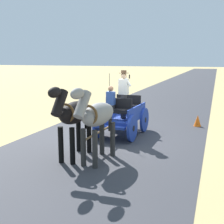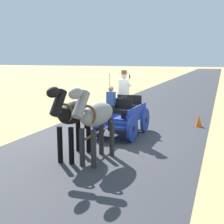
{
  "view_description": "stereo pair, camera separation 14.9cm",
  "coord_description": "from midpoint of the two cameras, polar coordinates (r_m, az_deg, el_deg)",
  "views": [
    {
      "loc": [
        -3.46,
        9.9,
        2.91
      ],
      "look_at": [
        -0.12,
        0.83,
        1.1
      ],
      "focal_mm": 45.69,
      "sensor_mm": 36.0,
      "label": 1
    },
    {
      "loc": [
        -3.6,
        9.85,
        2.91
      ],
      "look_at": [
        -0.12,
        0.83,
        1.1
      ],
      "focal_mm": 45.69,
      "sensor_mm": 36.0,
      "label": 2
    }
  ],
  "objects": [
    {
      "name": "horse_off_side",
      "position": [
        8.29,
        -8.28,
        -0.52
      ],
      "size": [
        0.57,
        2.13,
        2.21
      ],
      "color": "black",
      "rests_on": "ground"
    },
    {
      "name": "traffic_cone",
      "position": [
        12.95,
        16.43,
        -1.69
      ],
      "size": [
        0.32,
        0.32,
        0.5
      ],
      "primitive_type": "cone",
      "color": "orange",
      "rests_on": "ground"
    },
    {
      "name": "horse_near_side",
      "position": [
        7.94,
        -3.66,
        -0.92
      ],
      "size": [
        0.71,
        2.14,
        2.21
      ],
      "color": "gray",
      "rests_on": "ground"
    },
    {
      "name": "horse_drawn_carriage",
      "position": [
        10.92,
        1.63,
        -0.46
      ],
      "size": [
        1.5,
        4.51,
        2.5
      ],
      "color": "#1E3899",
      "rests_on": "ground"
    },
    {
      "name": "ground_plane",
      "position": [
        10.88,
        0.52,
        -4.9
      ],
      "size": [
        200.0,
        200.0,
        0.0
      ],
      "primitive_type": "plane",
      "color": "tan"
    },
    {
      "name": "road_surface",
      "position": [
        10.88,
        0.52,
        -4.88
      ],
      "size": [
        6.45,
        160.0,
        0.01
      ],
      "primitive_type": "cube",
      "color": "#38383D",
      "rests_on": "ground"
    }
  ]
}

